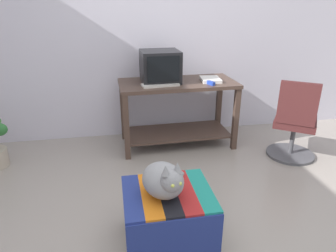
{
  "coord_description": "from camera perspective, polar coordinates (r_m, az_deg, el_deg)",
  "views": [
    {
      "loc": [
        -0.41,
        -1.73,
        1.63
      ],
      "look_at": [
        0.06,
        0.85,
        0.55
      ],
      "focal_mm": 32.62,
      "sensor_mm": 36.0,
      "label": 1
    }
  ],
  "objects": [
    {
      "name": "ottoman_with_blanket",
      "position": [
        2.27,
        -0.01,
        -16.54
      ],
      "size": [
        0.62,
        0.55,
        0.41
      ],
      "color": "#4C4238",
      "rests_on": "ground_plane"
    },
    {
      "name": "back_wall",
      "position": [
        3.82,
        -4.37,
        17.33
      ],
      "size": [
        8.0,
        0.1,
        2.6
      ],
      "primitive_type": "cube",
      "color": "silver",
      "rests_on": "ground_plane"
    },
    {
      "name": "pen",
      "position": [
        3.64,
        8.68,
        8.59
      ],
      "size": [
        0.13,
        0.07,
        0.01
      ],
      "primitive_type": "cylinder",
      "rotation": [
        0.0,
        1.57,
        0.47
      ],
      "color": "#B7B7BC",
      "rests_on": "desk"
    },
    {
      "name": "desk",
      "position": [
        3.58,
        1.77,
        4.41
      ],
      "size": [
        1.34,
        0.66,
        0.78
      ],
      "rotation": [
        0.0,
        0.0,
        0.02
      ],
      "color": "#4C382D",
      "rests_on": "ground_plane"
    },
    {
      "name": "office_chair",
      "position": [
        3.56,
        22.57,
        0.1
      ],
      "size": [
        0.59,
        0.59,
        0.89
      ],
      "rotation": [
        0.0,
        0.0,
        2.52
      ],
      "color": "#4C4C51",
      "rests_on": "ground_plane"
    },
    {
      "name": "tv_monitor",
      "position": [
        3.47,
        -1.48,
        11.0
      ],
      "size": [
        0.43,
        0.41,
        0.35
      ],
      "rotation": [
        0.0,
        0.0,
        0.02
      ],
      "color": "black",
      "rests_on": "desk"
    },
    {
      "name": "ground_plane",
      "position": [
        2.41,
        2.28,
        -20.14
      ],
      "size": [
        14.0,
        14.0,
        0.0
      ],
      "primitive_type": "plane",
      "color": "#9E9389"
    },
    {
      "name": "book",
      "position": [
        3.57,
        7.93,
        8.6
      ],
      "size": [
        0.24,
        0.29,
        0.04
      ],
      "primitive_type": "cube",
      "rotation": [
        0.0,
        0.0,
        -0.1
      ],
      "color": "white",
      "rests_on": "desk"
    },
    {
      "name": "keyboard",
      "position": [
        3.33,
        -1.45,
        7.71
      ],
      "size": [
        0.41,
        0.2,
        0.02
      ],
      "primitive_type": "cube",
      "rotation": [
        0.0,
        0.0,
        0.12
      ],
      "color": "beige",
      "rests_on": "desk"
    },
    {
      "name": "cat",
      "position": [
        2.05,
        -0.69,
        -10.05
      ],
      "size": [
        0.37,
        0.42,
        0.3
      ],
      "rotation": [
        0.0,
        0.0,
        0.29
      ],
      "color": "gray",
      "rests_on": "ottoman_with_blanket"
    },
    {
      "name": "stapler",
      "position": [
        3.4,
        8.01,
        7.95
      ],
      "size": [
        0.07,
        0.12,
        0.04
      ],
      "primitive_type": "cube",
      "rotation": [
        0.0,
        0.0,
        0.36
      ],
      "color": "#2342B7",
      "rests_on": "desk"
    }
  ]
}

